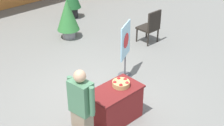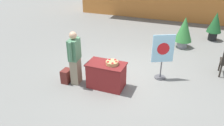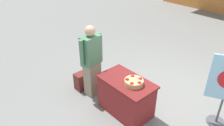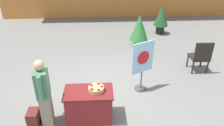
% 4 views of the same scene
% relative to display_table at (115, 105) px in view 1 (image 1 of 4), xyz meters
% --- Properties ---
extents(ground_plane, '(120.00, 120.00, 0.00)m').
position_rel_display_table_xyz_m(ground_plane, '(0.28, 0.93, -0.39)').
color(ground_plane, slate).
extents(display_table, '(1.12, 0.66, 0.77)m').
position_rel_display_table_xyz_m(display_table, '(0.00, 0.00, 0.00)').
color(display_table, maroon).
rests_on(display_table, ground_plane).
extents(apple_basket, '(0.36, 0.36, 0.13)m').
position_rel_display_table_xyz_m(apple_basket, '(0.18, 0.01, 0.44)').
color(apple_basket, tan).
rests_on(apple_basket, display_table).
extents(person_visitor, '(0.31, 0.61, 1.65)m').
position_rel_display_table_xyz_m(person_visitor, '(-0.95, -0.12, 0.45)').
color(person_visitor, gray).
rests_on(person_visitor, ground_plane).
extents(poster_board, '(0.62, 0.36, 1.46)m').
position_rel_display_table_xyz_m(poster_board, '(1.42, 1.10, 0.44)').
color(poster_board, '#4C4C51').
rests_on(poster_board, ground_plane).
extents(patio_chair, '(0.55, 0.55, 1.07)m').
position_rel_display_table_xyz_m(patio_chair, '(3.44, 1.96, 0.20)').
color(patio_chair, '#28231E').
rests_on(patio_chair, ground_plane).
extents(potted_plant_far_right, '(0.73, 0.73, 1.31)m').
position_rel_display_table_xyz_m(potted_plant_far_right, '(1.82, 4.06, 0.35)').
color(potted_plant_far_right, gray).
rests_on(potted_plant_far_right, ground_plane).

